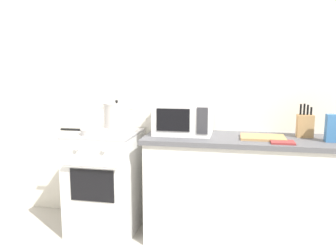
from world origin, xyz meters
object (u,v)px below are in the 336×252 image
Objects in this scene: stove at (106,181)px; oven_mitt at (283,142)px; pasta_box at (331,128)px; frying_pan at (93,131)px; stock_pot at (117,118)px; knife_block at (305,125)px; cutting_board at (263,137)px; microwave at (183,117)px.

stove is 5.11× the size of oven_mitt.
oven_mitt is at bearing -160.98° from pasta_box.
stock_pot is at bearing 40.60° from frying_pan.
knife_block is 0.38m from oven_mitt.
stove is 1.84m from knife_block.
pasta_box reaches higher than oven_mitt.
stove is 0.61m from stock_pot.
pasta_box reaches higher than stove.
oven_mitt is (0.14, -0.16, -0.00)m from cutting_board.
oven_mitt is at bearing -5.91° from stove.
stove is at bearing 174.09° from oven_mitt.
frying_pan is 1.53× the size of knife_block.
microwave is at bearing 163.77° from oven_mitt.
stove is at bearing 55.37° from frying_pan.
stove is 4.18× the size of pasta_box.
microwave reaches higher than stock_pot.
knife_block is 0.24m from pasta_box.
frying_pan is 1.98× the size of pasta_box.
pasta_box is (1.80, -0.08, -0.02)m from stock_pot.
microwave is at bearing -176.56° from knife_block.
stove is 2.00m from pasta_box.
microwave is 0.86m from oven_mitt.
knife_block is (0.35, 0.14, 0.09)m from cutting_board.
cutting_board is at bearing -2.36° from stock_pot.
oven_mitt is at bearing -49.12° from cutting_board.
knife_block reaches higher than oven_mitt.
oven_mitt is (0.82, -0.24, -0.14)m from microwave.
cutting_board is 0.39m from knife_block.
pasta_box is (1.91, -0.03, 0.57)m from stove.
cutting_board is at bearing 176.67° from pasta_box.
knife_block reaches higher than cutting_board.
frying_pan is at bearing -124.63° from stove.
knife_block is (1.03, 0.06, -0.05)m from microwave.
stove is at bearing 179.14° from pasta_box.
stock_pot reaches higher than oven_mitt.
knife_block is (1.81, 0.23, 0.07)m from frying_pan.
frying_pan is 1.21× the size of cutting_board.
microwave is 2.27× the size of pasta_box.
stock_pot is 0.61m from microwave.
stock_pot is 1.64m from knife_block.
oven_mitt is (-0.21, -0.30, -0.09)m from knife_block.
frying_pan is at bearing -178.14° from pasta_box.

